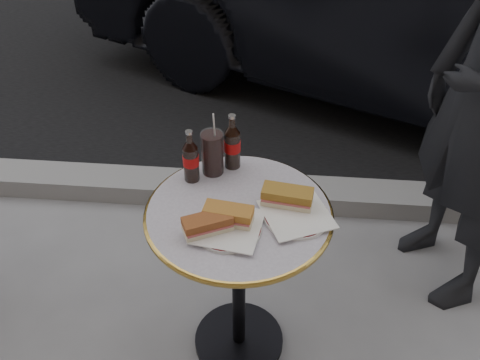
# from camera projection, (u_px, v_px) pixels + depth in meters

# --- Properties ---
(ground) EXTENTS (80.00, 80.00, 0.00)m
(ground) POSITION_uv_depth(u_px,v_px,m) (239.00, 342.00, 2.20)
(ground) COLOR gray
(ground) RESTS_ON ground
(curb) EXTENTS (40.00, 0.20, 0.12)m
(curb) POSITION_uv_depth(u_px,v_px,m) (254.00, 192.00, 2.87)
(curb) COLOR gray
(curb) RESTS_ON ground
(bistro_table) EXTENTS (0.62, 0.62, 0.73)m
(bistro_table) POSITION_uv_depth(u_px,v_px,m) (239.00, 284.00, 1.97)
(bistro_table) COLOR #BAB2C4
(bistro_table) RESTS_ON ground
(plate_left) EXTENTS (0.27, 0.27, 0.01)m
(plate_left) POSITION_uv_depth(u_px,v_px,m) (228.00, 228.00, 1.67)
(plate_left) COLOR silver
(plate_left) RESTS_ON bistro_table
(plate_right) EXTENTS (0.26, 0.26, 0.01)m
(plate_right) POSITION_uv_depth(u_px,v_px,m) (296.00, 216.00, 1.71)
(plate_right) COLOR white
(plate_right) RESTS_ON bistro_table
(sandwich_left_a) EXTENTS (0.17, 0.13, 0.05)m
(sandwich_left_a) POSITION_uv_depth(u_px,v_px,m) (207.00, 225.00, 1.64)
(sandwich_left_a) COLOR brown
(sandwich_left_a) RESTS_ON plate_left
(sandwich_left_b) EXTENTS (0.16, 0.09, 0.05)m
(sandwich_left_b) POSITION_uv_depth(u_px,v_px,m) (228.00, 215.00, 1.67)
(sandwich_left_b) COLOR #B2712D
(sandwich_left_b) RESTS_ON plate_left
(sandwich_right) EXTENTS (0.17, 0.10, 0.06)m
(sandwich_right) POSITION_uv_depth(u_px,v_px,m) (287.00, 197.00, 1.73)
(sandwich_right) COLOR olive
(sandwich_right) RESTS_ON plate_right
(cola_bottle_left) EXTENTS (0.07, 0.07, 0.20)m
(cola_bottle_left) POSITION_uv_depth(u_px,v_px,m) (191.00, 156.00, 1.81)
(cola_bottle_left) COLOR black
(cola_bottle_left) RESTS_ON bistro_table
(cola_bottle_right) EXTENTS (0.07, 0.07, 0.21)m
(cola_bottle_right) POSITION_uv_depth(u_px,v_px,m) (232.00, 141.00, 1.86)
(cola_bottle_right) COLOR black
(cola_bottle_right) RESTS_ON bistro_table
(cola_glass) EXTENTS (0.08, 0.08, 0.16)m
(cola_glass) POSITION_uv_depth(u_px,v_px,m) (212.00, 153.00, 1.85)
(cola_glass) COLOR black
(cola_glass) RESTS_ON bistro_table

